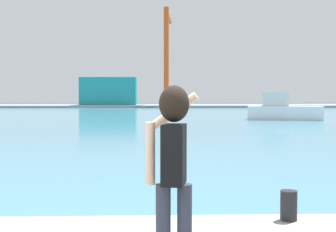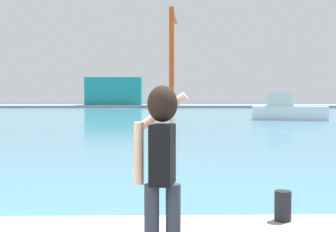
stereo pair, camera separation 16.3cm
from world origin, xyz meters
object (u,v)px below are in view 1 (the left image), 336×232
(person_photographer, at_px, (173,158))
(boat_moored, at_px, (283,110))
(port_crane, at_px, (167,46))
(warehouse_left, at_px, (110,92))
(harbor_bollard, at_px, (289,205))

(person_photographer, xyz_separation_m, boat_moored, (11.59, 36.68, -0.67))
(port_crane, bearing_deg, warehouse_left, 161.49)
(person_photographer, bearing_deg, boat_moored, -6.80)
(person_photographer, distance_m, port_crane, 86.70)
(boat_moored, bearing_deg, person_photographer, -93.57)
(person_photographer, relative_size, harbor_bollard, 4.40)
(person_photographer, distance_m, warehouse_left, 90.36)
(boat_moored, height_order, port_crane, port_crane)
(harbor_bollard, distance_m, port_crane, 85.09)
(harbor_bollard, relative_size, boat_moored, 0.06)
(person_photographer, height_order, boat_moored, boat_moored)
(harbor_bollard, height_order, port_crane, port_crane)
(boat_moored, height_order, warehouse_left, warehouse_left)
(person_photographer, bearing_deg, harbor_bollard, -32.60)
(person_photographer, height_order, port_crane, port_crane)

